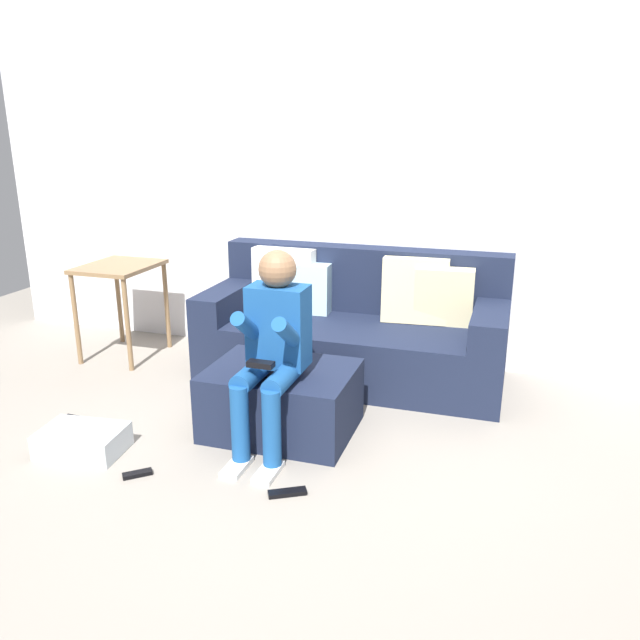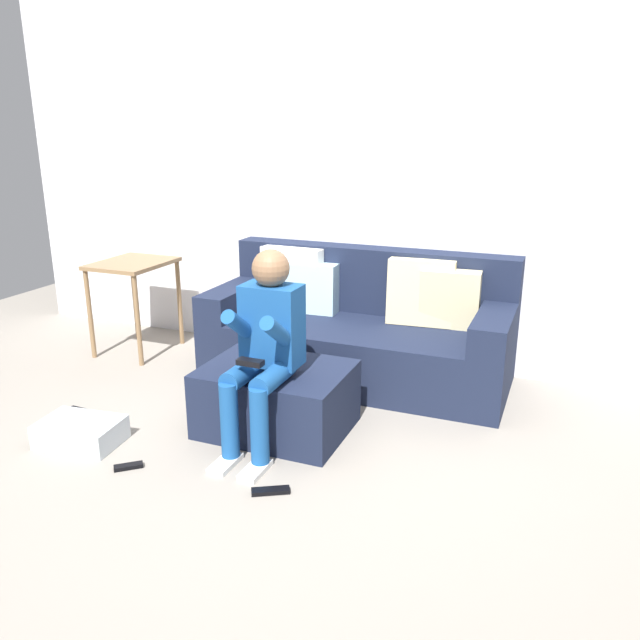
% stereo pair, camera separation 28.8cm
% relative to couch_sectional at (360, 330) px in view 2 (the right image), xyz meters
% --- Properties ---
extents(ground_plane, '(8.06, 8.06, 0.00)m').
position_rel_couch_sectional_xyz_m(ground_plane, '(-0.03, -1.56, -0.33)').
color(ground_plane, gray).
extents(wall_back, '(6.20, 0.10, 2.73)m').
position_rel_couch_sectional_xyz_m(wall_back, '(-0.03, 0.41, 1.03)').
color(wall_back, silver).
rests_on(wall_back, ground_plane).
extents(couch_sectional, '(2.09, 0.87, 0.87)m').
position_rel_couch_sectional_xyz_m(couch_sectional, '(0.00, 0.00, 0.00)').
color(couch_sectional, '#192138').
rests_on(couch_sectional, ground_plane).
extents(ottoman, '(0.83, 0.62, 0.39)m').
position_rel_couch_sectional_xyz_m(ottoman, '(-0.17, -1.00, -0.14)').
color(ottoman, '#192138').
rests_on(ottoman, ground_plane).
extents(person_seated, '(0.32, 0.62, 1.09)m').
position_rel_couch_sectional_xyz_m(person_seated, '(-0.15, -1.17, 0.28)').
color(person_seated, '#194C8C').
rests_on(person_seated, ground_plane).
extents(storage_bin, '(0.47, 0.35, 0.14)m').
position_rel_couch_sectional_xyz_m(storage_bin, '(-1.12, -1.57, -0.27)').
color(storage_bin, silver).
rests_on(storage_bin, ground_plane).
extents(side_table, '(0.50, 0.59, 0.72)m').
position_rel_couch_sectional_xyz_m(side_table, '(-1.79, -0.18, 0.27)').
color(side_table, olive).
rests_on(side_table, ground_plane).
extents(remote_near_ottoman, '(0.19, 0.14, 0.02)m').
position_rel_couch_sectional_xyz_m(remote_near_ottoman, '(0.10, -1.63, -0.32)').
color(remote_near_ottoman, black).
rests_on(remote_near_ottoman, ground_plane).
extents(remote_by_storage_bin, '(0.14, 0.13, 0.02)m').
position_rel_couch_sectional_xyz_m(remote_by_storage_bin, '(-0.70, -1.70, -0.32)').
color(remote_by_storage_bin, black).
rests_on(remote_by_storage_bin, ground_plane).
extents(remote_under_side_table, '(0.18, 0.05, 0.02)m').
position_rel_couch_sectional_xyz_m(remote_under_side_table, '(-1.40, -1.26, -0.32)').
color(remote_under_side_table, black).
rests_on(remote_under_side_table, ground_plane).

